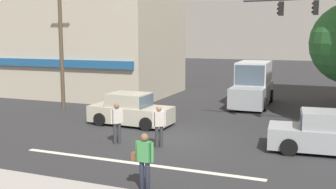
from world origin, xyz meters
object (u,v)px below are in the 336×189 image
(sedan_waiting_far, at_px, (131,111))
(pedestrian_mid_crossing, at_px, (117,121))
(utility_pole_near_left, at_px, (61,33))
(traffic_light_mast, at_px, (332,41))
(box_truck_crossing_rightbound, at_px, (253,86))
(pedestrian_foreground_with_bag, at_px, (144,158))
(sedan_crossing_center, at_px, (325,134))
(pedestrian_far_side, at_px, (159,124))

(sedan_waiting_far, relative_size, pedestrian_mid_crossing, 2.49)
(utility_pole_near_left, relative_size, pedestrian_mid_crossing, 5.24)
(traffic_light_mast, relative_size, box_truck_crossing_rightbound, 1.10)
(utility_pole_near_left, distance_m, pedestrian_mid_crossing, 9.37)
(traffic_light_mast, xyz_separation_m, box_truck_crossing_rightbound, (-4.39, 7.11, -2.92))
(pedestrian_foreground_with_bag, bearing_deg, sedan_crossing_center, 50.86)
(sedan_waiting_far, relative_size, box_truck_crossing_rightbound, 0.74)
(traffic_light_mast, xyz_separation_m, sedan_crossing_center, (-0.08, -2.38, -3.46))
(sedan_crossing_center, height_order, pedestrian_foreground_with_bag, pedestrian_foreground_with_bag)
(utility_pole_near_left, bearing_deg, sedan_crossing_center, -14.24)
(box_truck_crossing_rightbound, distance_m, pedestrian_foreground_with_bag, 15.38)
(utility_pole_near_left, height_order, pedestrian_far_side, utility_pole_near_left)
(utility_pole_near_left, distance_m, traffic_light_mast, 14.71)
(utility_pole_near_left, relative_size, traffic_light_mast, 1.41)
(sedan_waiting_far, bearing_deg, pedestrian_foreground_with_bag, -60.51)
(sedan_waiting_far, height_order, pedestrian_mid_crossing, pedestrian_mid_crossing)
(box_truck_crossing_rightbound, bearing_deg, sedan_crossing_center, -65.58)
(sedan_crossing_center, bearing_deg, pedestrian_far_side, -164.55)
(box_truck_crossing_rightbound, bearing_deg, utility_pole_near_left, -150.54)
(pedestrian_mid_crossing, bearing_deg, box_truck_crossing_rightbound, 72.44)
(sedan_crossing_center, relative_size, box_truck_crossing_rightbound, 0.75)
(pedestrian_foreground_with_bag, xyz_separation_m, pedestrian_far_side, (-1.31, 4.19, -0.00))
(box_truck_crossing_rightbound, height_order, pedestrian_far_side, box_truck_crossing_rightbound)
(box_truck_crossing_rightbound, bearing_deg, sedan_waiting_far, -120.32)
(sedan_waiting_far, bearing_deg, sedan_crossing_center, -9.66)
(sedan_waiting_far, relative_size, sedan_crossing_center, 0.99)
(traffic_light_mast, height_order, pedestrian_far_side, traffic_light_mast)
(utility_pole_near_left, xyz_separation_m, sedan_waiting_far, (5.60, -2.17, -3.82))
(sedan_crossing_center, bearing_deg, box_truck_crossing_rightbound, 114.42)
(pedestrian_mid_crossing, bearing_deg, sedan_waiting_far, 107.94)
(pedestrian_mid_crossing, relative_size, pedestrian_far_side, 1.00)
(sedan_waiting_far, relative_size, pedestrian_far_side, 2.49)
(utility_pole_near_left, xyz_separation_m, sedan_crossing_center, (14.57, -3.70, -3.82))
(utility_pole_near_left, relative_size, box_truck_crossing_rightbound, 1.55)
(sedan_waiting_far, height_order, pedestrian_far_side, pedestrian_far_side)
(traffic_light_mast, distance_m, sedan_crossing_center, 4.21)
(traffic_light_mast, distance_m, sedan_waiting_far, 9.73)
(sedan_crossing_center, bearing_deg, sedan_waiting_far, 170.34)
(utility_pole_near_left, relative_size, sedan_waiting_far, 2.10)
(pedestrian_foreground_with_bag, height_order, pedestrian_mid_crossing, same)
(traffic_light_mast, bearing_deg, utility_pole_near_left, 174.87)
(traffic_light_mast, bearing_deg, pedestrian_mid_crossing, -152.23)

